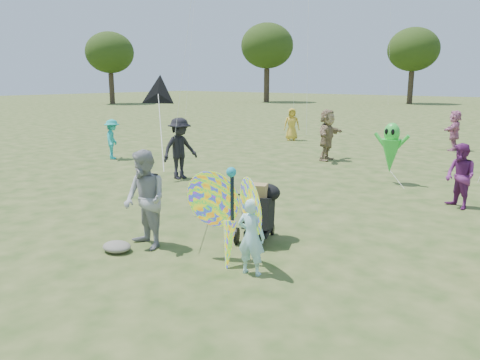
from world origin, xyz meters
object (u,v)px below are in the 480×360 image
object	(u,v)px
child_girl	(251,237)
alien_kite	(391,150)
butterfly_kite	(230,216)
crowd_e	(460,176)
crowd_g	(292,124)
crowd_d	(327,135)
crowd_j	(454,130)
adult_man	(145,200)
jogging_stroller	(260,209)
crowd_b	(180,149)
crowd_i	(113,139)

from	to	relation	value
child_girl	alien_kite	world-z (taller)	alien_kite
child_girl	butterfly_kite	size ratio (longest dim) A/B	0.67
crowd_e	crowd_g	world-z (taller)	crowd_g
crowd_d	crowd_e	xyz separation A→B (m)	(5.48, -3.96, -0.18)
child_girl	crowd_j	xyz separation A→B (m)	(-0.95, 15.38, 0.24)
crowd_j	adult_man	bearing A→B (deg)	-5.90
jogging_stroller	crowd_b	bearing A→B (deg)	125.17
crowd_b	alien_kite	xyz separation A→B (m)	(5.16, 3.20, 0.06)
crowd_d	child_girl	bearing A→B (deg)	-164.35
crowd_b	crowd_d	size ratio (longest dim) A/B	0.97
crowd_d	alien_kite	size ratio (longest dim) A/B	1.07
jogging_stroller	crowd_g	bearing A→B (deg)	95.35
alien_kite	crowd_g	bearing A→B (deg)	138.36
crowd_b	crowd_e	xyz separation A→B (m)	(7.38, 1.65, -0.16)
crowd_i	crowd_d	bearing A→B (deg)	-97.94
crowd_e	jogging_stroller	bearing A→B (deg)	-79.90
adult_man	alien_kite	xyz separation A→B (m)	(1.46, 7.72, 0.10)
adult_man	crowd_b	bearing A→B (deg)	141.86
child_girl	crowd_g	xyz separation A→B (m)	(-8.02, 14.01, 0.18)
crowd_g	jogging_stroller	distance (m)	14.62
adult_man	alien_kite	world-z (taller)	adult_man
crowd_d	crowd_j	size ratio (longest dim) A/B	1.12
crowd_d	crowd_g	size ratio (longest dim) A/B	1.21
adult_man	alien_kite	distance (m)	7.86
adult_man	crowd_d	bearing A→B (deg)	112.63
crowd_d	jogging_stroller	xyz separation A→B (m)	(3.19, -8.60, -0.32)
butterfly_kite	crowd_j	bearing A→B (deg)	91.75
child_girl	jogging_stroller	xyz separation A→B (m)	(-0.77, 1.31, 0.02)
child_girl	crowd_i	world-z (taller)	crowd_i
alien_kite	crowd_i	bearing A→B (deg)	-166.91
alien_kite	crowd_b	bearing A→B (deg)	-148.22
crowd_i	jogging_stroller	bearing A→B (deg)	-156.40
crowd_e	crowd_j	size ratio (longest dim) A/B	0.90
adult_man	crowd_g	xyz separation A→B (m)	(-5.87, 14.23, -0.10)
crowd_d	adult_man	bearing A→B (deg)	-176.00
crowd_b	crowd_j	distance (m)	12.11
crowd_e	alien_kite	xyz separation A→B (m)	(-2.22, 1.55, 0.22)
crowd_d	crowd_i	world-z (taller)	crowd_d
child_girl	crowd_g	distance (m)	16.14
crowd_i	crowd_j	distance (m)	13.82
crowd_b	alien_kite	distance (m)	6.07
jogging_stroller	crowd_j	bearing A→B (deg)	66.38
adult_man	crowd_b	xyz separation A→B (m)	(-3.71, 4.52, 0.04)
crowd_b	crowd_g	world-z (taller)	crowd_b
alien_kite	crowd_j	bearing A→B (deg)	91.86
crowd_j	jogging_stroller	bearing A→B (deg)	-0.76
crowd_b	crowd_i	xyz separation A→B (m)	(-4.49, 0.95, -0.17)
child_girl	crowd_d	world-z (taller)	crowd_d
butterfly_kite	adult_man	bearing A→B (deg)	-169.26
child_girl	crowd_d	size ratio (longest dim) A/B	0.64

